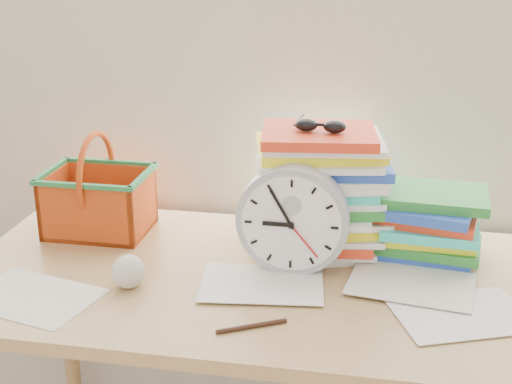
% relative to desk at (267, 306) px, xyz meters
% --- Properties ---
extents(curtain, '(2.40, 0.01, 2.50)m').
position_rel_desk_xyz_m(curtain, '(0.00, 0.38, 0.62)').
color(curtain, silver).
rests_on(curtain, room_shell).
extents(desk, '(1.40, 0.70, 0.75)m').
position_rel_desk_xyz_m(desk, '(0.00, 0.00, 0.00)').
color(desk, '#AA854F').
rests_on(desk, ground).
extents(paper_stack, '(0.36, 0.32, 0.30)m').
position_rel_desk_xyz_m(paper_stack, '(0.09, 0.17, 0.22)').
color(paper_stack, white).
rests_on(paper_stack, desk).
extents(clock, '(0.25, 0.05, 0.25)m').
position_rel_desk_xyz_m(clock, '(0.05, 0.04, 0.20)').
color(clock, '#A2A6AF').
rests_on(clock, desk).
extents(sunglasses, '(0.14, 0.12, 0.03)m').
position_rel_desk_xyz_m(sunglasses, '(0.10, 0.15, 0.39)').
color(sunglasses, black).
rests_on(sunglasses, paper_stack).
extents(book_stack, '(0.30, 0.25, 0.16)m').
position_rel_desk_xyz_m(book_stack, '(0.35, 0.17, 0.16)').
color(book_stack, white).
rests_on(book_stack, desk).
extents(basket, '(0.26, 0.20, 0.26)m').
position_rel_desk_xyz_m(basket, '(-0.47, 0.18, 0.20)').
color(basket, '#DB5115').
rests_on(basket, desk).
extents(crumpled_ball, '(0.07, 0.07, 0.07)m').
position_rel_desk_xyz_m(crumpled_ball, '(-0.29, -0.10, 0.11)').
color(crumpled_ball, silver).
rests_on(crumpled_ball, desk).
extents(pen, '(0.13, 0.08, 0.01)m').
position_rel_desk_xyz_m(pen, '(0.01, -0.23, 0.08)').
color(pen, black).
rests_on(pen, desk).
extents(scattered_papers, '(1.26, 0.42, 0.02)m').
position_rel_desk_xyz_m(scattered_papers, '(0.00, 0.00, 0.08)').
color(scattered_papers, white).
rests_on(scattered_papers, desk).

